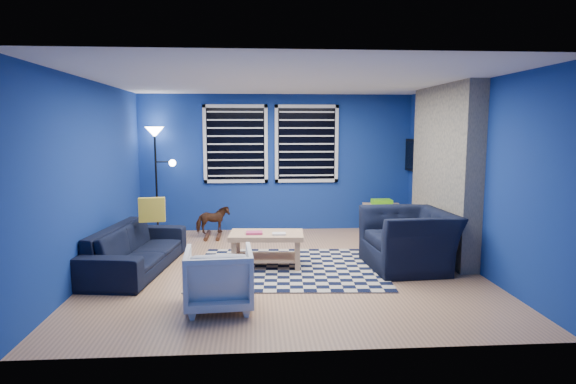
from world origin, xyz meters
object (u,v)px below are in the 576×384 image
Objects in this scene: armchair_big at (409,239)px; coffee_table at (266,242)px; rocking_horse at (213,220)px; cabinet at (381,219)px; floor_lamp at (156,147)px; armchair_bent at (219,278)px; sofa at (137,248)px; tv at (416,156)px.

coffee_table is at bearing -99.39° from armchair_big.
rocking_horse is 0.80× the size of cabinet.
floor_lamp is (-0.99, 0.35, 1.26)m from rocking_horse.
floor_lamp is (-1.87, 2.20, 1.22)m from coffee_table.
coffee_table is at bearing -49.66° from floor_lamp.
armchair_bent is 0.69× the size of coffee_table.
floor_lamp is at bearing 11.20° from sofa.
armchair_big is at bearing -155.73° from armchair_bent.
cabinet is (-0.61, -0.06, -1.12)m from tv.
floor_lamp is at bearing 130.34° from coffee_table.
armchair_big is at bearing -32.14° from floor_lamp.
cabinet reaches higher than sofa.
armchair_bent reaches higher than coffee_table.
tv is 0.97× the size of coffee_table.
rocking_horse is 0.29× the size of floor_lamp.
floor_lamp is (-1.34, 3.69, 1.24)m from armchair_bent.
rocking_horse is at bearing -87.87° from armchair_bent.
sofa is 2.84× the size of armchair_bent.
rocking_horse is at bearing 115.45° from coffee_table.
rocking_horse is 2.98m from cabinet.
armchair_big is 2.78m from armchair_bent.
tv reaches higher than armchair_bent.
sofa is 2.56m from floor_lamp.
rocking_horse is (-0.35, 3.35, -0.02)m from armchair_bent.
sofa is at bearing -54.62° from armchair_bent.
rocking_horse is at bearing -16.71° from sofa.
sofa is 1.90m from armchair_bent.
cabinet is at bearing 171.01° from armchair_big.
tv is at bearing -3.08° from floor_lamp.
armchair_big reaches higher than sofa.
armchair_bent is at bearing -70.11° from floor_lamp.
floor_lamp is at bearing -176.67° from cabinet.
armchair_bent reaches higher than sofa.
rocking_horse is at bearing -171.51° from cabinet.
floor_lamp is (-3.79, 2.38, 1.17)m from armchair_big.
tv is at bearing 155.76° from armchair_big.
sofa is 1.67× the size of armchair_big.
rocking_horse is 0.54× the size of coffee_table.
cabinet is (0.18, 2.07, -0.11)m from armchair_big.
armchair_bent is 0.37× the size of floor_lamp.
sofa reaches higher than coffee_table.
tv is 1.78× the size of rocking_horse.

